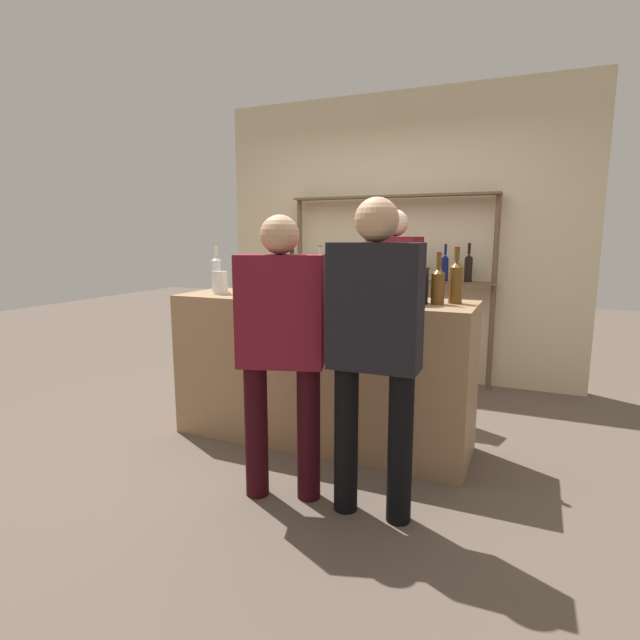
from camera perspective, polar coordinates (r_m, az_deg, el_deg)
The scene contains 16 objects.
ground_plane at distance 3.65m, azimuth 0.00°, elevation -13.50°, with size 16.00×16.00×0.00m, color brown.
bar_counter at distance 3.48m, azimuth 0.00°, elevation -5.79°, with size 2.05×0.59×1.02m, color #997551.
back_wall at distance 5.15m, azimuth 8.59°, elevation 9.17°, with size 3.65×0.12×2.80m, color beige.
back_shelf at distance 4.98m, azimuth 7.96°, elevation 6.73°, with size 2.02×0.18×1.81m.
counter_bottle_0 at distance 3.41m, azimuth 1.07°, elevation 4.99°, with size 0.08×0.08×0.36m.
counter_bottle_1 at distance 3.20m, azimuth 15.27°, elevation 4.32°, with size 0.08×0.08×0.35m.
counter_bottle_2 at distance 3.36m, azimuth -3.22°, elevation 4.94°, with size 0.08×0.08×0.35m.
counter_bottle_3 at distance 3.86m, azimuth -11.74°, elevation 5.33°, with size 0.07×0.07×0.36m.
counter_bottle_4 at distance 3.26m, azimuth 7.58°, elevation 4.40°, with size 0.09×0.09×0.32m.
counter_bottle_5 at distance 3.14m, azimuth 13.34°, elevation 3.97°, with size 0.08×0.08×0.32m.
wine_glass at distance 3.52m, azimuth -2.65°, elevation 4.74°, with size 0.08×0.08×0.16m.
ice_bucket at distance 3.15m, azimuth 10.43°, elevation 3.92°, with size 0.22×0.22×0.22m.
cork_jar at distance 3.67m, azimuth -11.32°, elevation 4.19°, with size 0.10×0.10×0.16m.
customer_center at distance 2.65m, azimuth -4.47°, elevation -2.19°, with size 0.49×0.33×1.54m.
customer_right at distance 2.46m, azimuth 6.25°, elevation -1.95°, with size 0.45×0.21×1.62m.
server_behind_counter at distance 4.14m, azimuth 8.35°, elevation 3.04°, with size 0.46×0.29×1.64m.
Camera 1 is at (1.34, -3.07, 1.44)m, focal length 28.00 mm.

